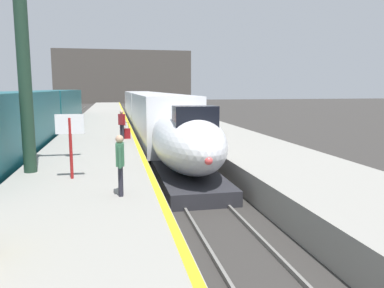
{
  "coord_description": "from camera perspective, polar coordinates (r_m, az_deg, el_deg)",
  "views": [
    {
      "loc": [
        -2.95,
        -1.03,
        4.0
      ],
      "look_at": [
        0.06,
        13.46,
        1.8
      ],
      "focal_mm": 35.26,
      "sensor_mm": 36.0,
      "label": 1
    }
  ],
  "objects": [
    {
      "name": "platform_left",
      "position": [
        26.04,
        -14.05,
        0.53
      ],
      "size": [
        4.8,
        110.0,
        1.05
      ],
      "primitive_type": "cube",
      "color": "gray",
      "rests_on": "ground"
    },
    {
      "name": "platform_right",
      "position": [
        26.94,
        3.42,
        1.02
      ],
      "size": [
        4.8,
        110.0,
        1.05
      ],
      "primitive_type": "cube",
      "color": "gray",
      "rests_on": "ground"
    },
    {
      "name": "platform_left_safety_stripe",
      "position": [
        25.98,
        -9.07,
        1.83
      ],
      "size": [
        0.2,
        107.8,
        0.01
      ],
      "primitive_type": "cube",
      "color": "yellow",
      "rests_on": "platform_left"
    },
    {
      "name": "rail_main_left",
      "position": [
        28.89,
        -7.26,
        0.54
      ],
      "size": [
        0.08,
        110.0,
        0.12
      ],
      "primitive_type": "cube",
      "color": "slate",
      "rests_on": "ground"
    },
    {
      "name": "rail_main_right",
      "position": [
        29.04,
        -4.31,
        0.63
      ],
      "size": [
        0.08,
        110.0,
        0.12
      ],
      "primitive_type": "cube",
      "color": "slate",
      "rests_on": "ground"
    },
    {
      "name": "rail_secondary_left",
      "position": [
        29.4,
        -23.2,
        0.06
      ],
      "size": [
        0.08,
        110.0,
        0.12
      ],
      "primitive_type": "cube",
      "color": "slate",
      "rests_on": "ground"
    },
    {
      "name": "rail_secondary_right",
      "position": [
        29.14,
        -20.31,
        0.15
      ],
      "size": [
        0.08,
        110.0,
        0.12
      ],
      "primitive_type": "cube",
      "color": "slate",
      "rests_on": "ground"
    },
    {
      "name": "highspeed_train_main",
      "position": [
        30.67,
        -6.21,
        4.51
      ],
      "size": [
        2.92,
        38.91,
        3.6
      ],
      "color": "silver",
      "rests_on": "ground"
    },
    {
      "name": "regional_train_adjacent",
      "position": [
        28.95,
        -22.02,
        4.13
      ],
      "size": [
        2.85,
        36.6,
        3.8
      ],
      "color": "#145660",
      "rests_on": "ground"
    },
    {
      "name": "station_column_mid",
      "position": [
        14.5,
        -24.52,
        17.75
      ],
      "size": [
        4.0,
        0.68,
        9.09
      ],
      "color": "#1E3828",
      "rests_on": "platform_left"
    },
    {
      "name": "passenger_near_edge",
      "position": [
        22.25,
        -10.57,
        3.26
      ],
      "size": [
        0.41,
        0.46,
        1.69
      ],
      "color": "#23232D",
      "rests_on": "platform_left"
    },
    {
      "name": "passenger_mid_platform",
      "position": [
        10.5,
        -10.81,
        -2.45
      ],
      "size": [
        0.24,
        0.57,
        1.69
      ],
      "color": "#23232D",
      "rests_on": "platform_left"
    },
    {
      "name": "rolling_suitcase",
      "position": [
        22.52,
        -9.8,
        1.58
      ],
      "size": [
        0.4,
        0.22,
        0.98
      ],
      "color": "maroon",
      "rests_on": "platform_left"
    },
    {
      "name": "departure_info_board",
      "position": [
        12.82,
        -17.96,
        1.58
      ],
      "size": [
        0.9,
        0.1,
        2.12
      ],
      "color": "maroon",
      "rests_on": "platform_left"
    },
    {
      "name": "terminus_back_wall",
      "position": [
        103.12,
        -10.25,
        9.98
      ],
      "size": [
        36.0,
        2.0,
        14.0
      ],
      "primitive_type": "cube",
      "color": "#4C4742",
      "rests_on": "ground"
    }
  ]
}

